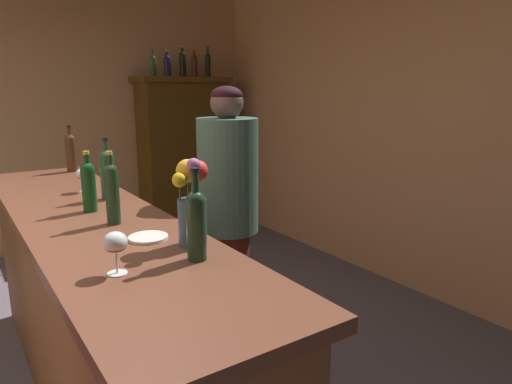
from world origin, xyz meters
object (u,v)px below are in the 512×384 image
Objects in this scene: wine_bottle_riesling at (89,184)px; display_bottle_midleft at (167,65)px; wine_glass_mid at (115,244)px; display_bottle_midright at (194,65)px; bartender at (229,223)px; flower_arrangement at (192,201)px; display_bottle_right at (208,64)px; wine_bottle_merlot at (107,172)px; wine_bottle_pinot at (112,191)px; display_cabinet at (185,154)px; display_bottle_center at (183,63)px; wine_bottle_malbec at (71,151)px; bar_counter at (98,314)px; cheese_plate at (148,237)px; display_bottle_left at (153,65)px; wine_glass_front at (83,175)px; wine_bottle_rose at (196,221)px.

display_bottle_midleft reaches higher than wine_bottle_riesling.
wine_bottle_riesling reaches higher than wine_glass_mid.
display_bottle_midright is 3.05m from bartender.
bartender reaches higher than flower_arrangement.
display_bottle_right reaches higher than display_bottle_midleft.
wine_bottle_merlot is 1.22× the size of display_bottle_midleft.
bartender is at bearing 10.82° from wine_bottle_pinot.
display_bottle_midright reaches higher than display_cabinet.
display_bottle_midright is (1.85, 2.49, 0.71)m from wine_bottle_riesling.
bartender reaches higher than wine_bottle_riesling.
display_bottle_right reaches higher than display_bottle_center.
wine_bottle_malbec is 2.11m from display_bottle_center.
display_bottle_midright reaches higher than wine_glass_mid.
wine_bottle_pinot is 0.96× the size of display_bottle_right.
display_bottle_right reaches higher than display_cabinet.
bartender is (0.67, 0.13, -0.29)m from wine_bottle_pinot.
wine_bottle_riesling is at bearing 80.59° from wine_glass_mid.
bar_counter is 3.09m from display_cabinet.
wine_bottle_merlot is (-0.04, -1.00, -0.00)m from wine_bottle_malbec.
wine_bottle_pinot is 0.48m from flower_arrangement.
wine_bottle_riesling is at bearing 67.09° from bar_counter.
display_bottle_midleft reaches higher than cheese_plate.
display_bottle_left is (1.21, 2.28, 0.68)m from wine_bottle_merlot.
display_bottle_center is (1.52, 1.28, 0.71)m from wine_bottle_malbec.
display_cabinet is at bearing 180.00° from display_bottle_midright.
wine_bottle_riesling is at bearing -100.75° from wine_glass_front.
flower_arrangement is 0.82m from bartender.
display_bottle_midleft is at bearing 43.79° from wine_bottle_malbec.
wine_bottle_riesling is 0.75m from flower_arrangement.
flower_arrangement reaches higher than wine_bottle_malbec.
wine_bottle_merlot is at bearing 92.55° from flower_arrangement.
display_bottle_right is (2.03, 2.49, 0.72)m from wine_bottle_riesling.
bartender is at bearing -33.37° from wine_bottle_merlot.
display_cabinet is at bearing 40.45° from wine_bottle_malbec.
wine_glass_mid is (-0.33, -2.05, -0.05)m from wine_bottle_malbec.
wine_bottle_malbec reaches higher than wine_bottle_rose.
wine_bottle_riesling is 0.91× the size of wine_bottle_rose.
wine_glass_front is at bearing -98.02° from wine_bottle_malbec.
wine_bottle_riesling is 1.01× the size of display_bottle_midright.
wine_bottle_malbec is at bearing 87.81° from wine_bottle_merlot.
wine_bottle_pinot is 3.39m from display_bottle_midright.
bartender is at bearing -12.06° from wine_bottle_riesling.
display_bottle_right is at bearing 57.01° from wine_glass_mid.
display_bottle_midleft is (1.33, 3.21, 0.67)m from flower_arrangement.
display_bottle_midleft reaches higher than wine_bottle_merlot.
display_bottle_left reaches higher than bar_counter.
display_bottle_midright reaches higher than wine_bottle_malbec.
wine_bottle_riesling is (0.02, 0.05, 0.66)m from bar_counter.
flower_arrangement is at bearing -112.55° from display_bottle_midleft.
display_bottle_midright is at bearing 53.55° from bar_counter.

